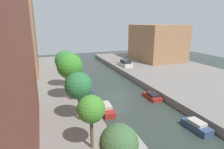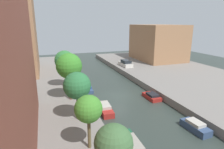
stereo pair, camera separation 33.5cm
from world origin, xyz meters
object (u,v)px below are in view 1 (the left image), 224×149
Objects in this scene: street_tree_1 at (91,109)px; moored_boat_right_1 at (197,126)px; low_block_right at (157,42)px; street_tree_2 at (79,86)px; moored_boat_left_2 at (106,109)px; street_tree_0 at (119,145)px; moored_boat_left_4 at (80,77)px; moored_boat_left_1 at (134,145)px; street_tree_4 at (65,61)px; apartment_tower_far at (2,9)px; parked_car at (125,63)px; moored_boat_left_3 at (88,89)px; street_tree_3 at (70,66)px; moored_boat_right_2 at (152,96)px.

moored_boat_right_1 is at bearing 2.29° from street_tree_1.
low_block_right is 2.71× the size of street_tree_2.
street_tree_0 is at bearing -105.85° from moored_boat_left_2.
street_tree_2 is 1.10× the size of moored_boat_left_4.
street_tree_4 is at bearing 103.28° from moored_boat_left_1.
apartment_tower_far reaches higher than parked_car.
street_tree_4 is 1.22× the size of moored_boat_left_1.
moored_boat_left_2 is 8.10m from moored_boat_left_3.
street_tree_2 is at bearing -124.36° from parked_car.
apartment_tower_far is 29.84m from street_tree_1.
low_block_right reaches higher than street_tree_0.
low_block_right is at bearing 54.63° from moored_boat_left_1.
apartment_tower_far is at bearing 117.89° from street_tree_3.
street_tree_4 reaches higher than moored_boat_right_1.
street_tree_0 is 15.85m from street_tree_3.
moored_boat_right_2 is (11.11, 4.30, -4.19)m from street_tree_2.
apartment_tower_far reaches higher than moored_boat_right_1.
apartment_tower_far is at bearing 161.50° from moored_boat_left_4.
street_tree_4 is 1.75× the size of moored_boat_right_1.
street_tree_3 is 14.07m from moored_boat_left_4.
low_block_right is at bearing 34.05° from moored_boat_left_3.
street_tree_0 is at bearing -90.00° from street_tree_3.
moored_boat_left_4 is (0.24, 7.58, -0.09)m from moored_boat_left_3.
street_tree_2 is 5.59m from street_tree_3.
moored_boat_right_2 is at bearing -42.03° from apartment_tower_far.
moored_boat_right_2 is at bearing -6.32° from street_tree_3.
parked_car is 0.99× the size of moored_boat_left_4.
street_tree_3 reaches higher than moored_boat_left_3.
street_tree_3 is 1.91× the size of moored_boat_left_3.
moored_boat_left_4 is (3.47, 18.19, -4.29)m from street_tree_2.
moored_boat_left_3 is at bearing 141.29° from moored_boat_right_2.
street_tree_3 is at bearing -105.34° from moored_boat_left_4.
street_tree_1 is 0.96× the size of moored_boat_left_1.
street_tree_1 is 5.38m from moored_boat_left_1.
apartment_tower_far is 34.74m from street_tree_0.
parked_car is (14.18, 15.21, -3.72)m from street_tree_3.
street_tree_0 is at bearing -98.79° from moored_boat_left_3.
street_tree_4 is 1.45× the size of moored_boat_left_2.
apartment_tower_far is 6.14× the size of moored_boat_left_2.
street_tree_3 is 1.35× the size of parked_car.
street_tree_2 is at bearing -106.96° from moored_boat_left_3.
low_block_right is 4.30× the size of moored_boat_left_3.
low_block_right reaches higher than street_tree_3.
street_tree_2 is 1.12× the size of parked_car.
street_tree_1 is 10.45m from street_tree_3.
apartment_tower_far is at bearing 111.70° from street_tree_2.
street_tree_1 reaches higher than moored_boat_left_1.
street_tree_4 is (0.00, 20.98, 0.22)m from street_tree_0.
street_tree_2 is 1.28× the size of moored_boat_left_2.
moored_boat_right_1 is 8.73m from moored_boat_right_2.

